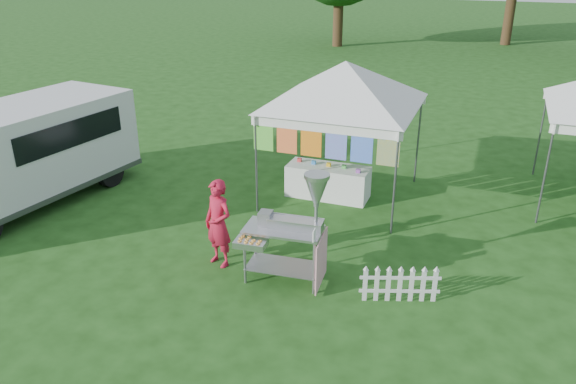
% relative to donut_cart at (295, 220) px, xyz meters
% --- Properties ---
extents(ground, '(120.00, 120.00, 0.00)m').
position_rel_donut_cart_xyz_m(ground, '(-0.27, 0.22, -1.14)').
color(ground, '#1D4513').
rests_on(ground, ground).
extents(canopy_main, '(4.24, 4.24, 3.45)m').
position_rel_donut_cart_xyz_m(canopy_main, '(-0.27, 3.71, 1.85)').
color(canopy_main, '#59595E').
rests_on(canopy_main, ground).
extents(donut_cart, '(1.39, 1.06, 1.94)m').
position_rel_donut_cart_xyz_m(donut_cart, '(0.00, 0.00, 0.00)').
color(donut_cart, gray).
rests_on(donut_cart, ground).
extents(vendor, '(0.67, 0.55, 1.57)m').
position_rel_donut_cart_xyz_m(vendor, '(-1.44, 0.09, -0.36)').
color(vendor, '#B81632').
rests_on(vendor, ground).
extents(cargo_van, '(2.71, 5.30, 2.11)m').
position_rel_donut_cart_xyz_m(cargo_van, '(-6.53, 1.03, -0.01)').
color(cargo_van, silver).
rests_on(cargo_van, ground).
extents(picket_fence, '(1.20, 0.44, 0.56)m').
position_rel_donut_cart_xyz_m(picket_fence, '(1.71, 0.06, -0.85)').
color(picket_fence, silver).
rests_on(picket_fence, ground).
extents(display_table, '(1.80, 0.70, 0.71)m').
position_rel_donut_cart_xyz_m(display_table, '(-0.53, 3.56, -0.78)').
color(display_table, white).
rests_on(display_table, ground).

